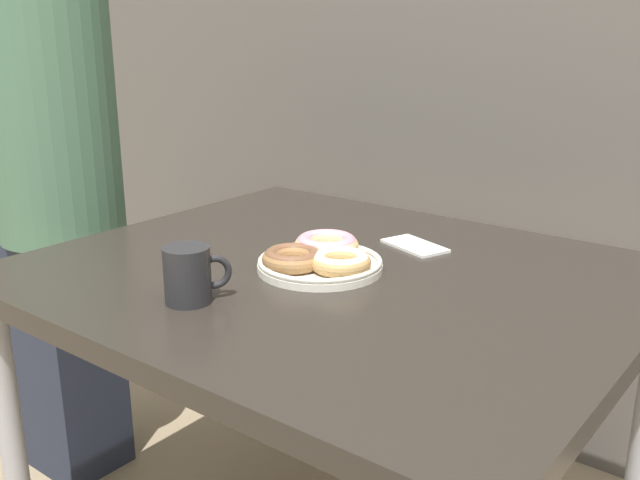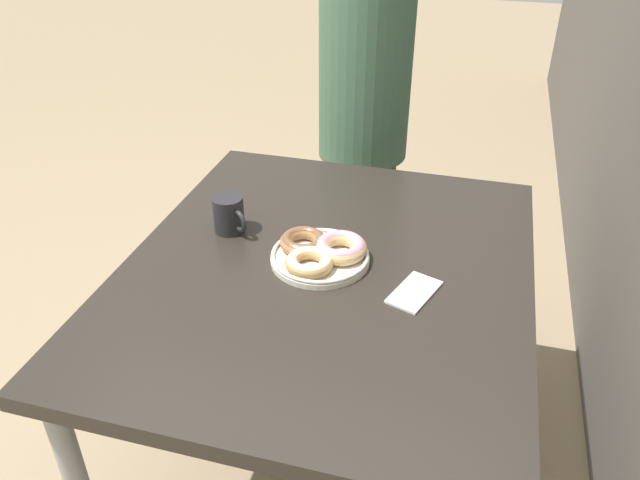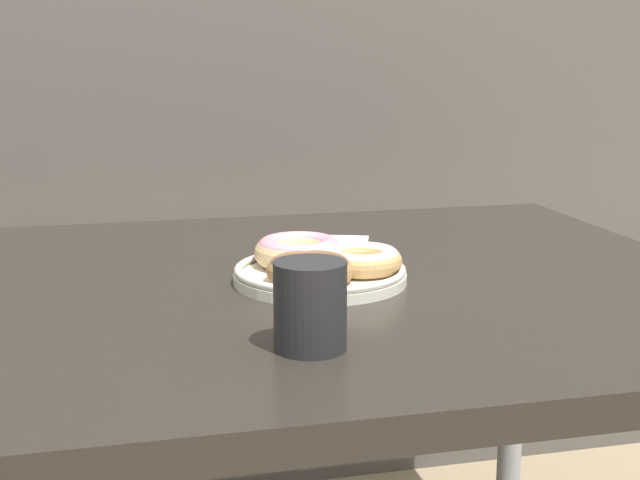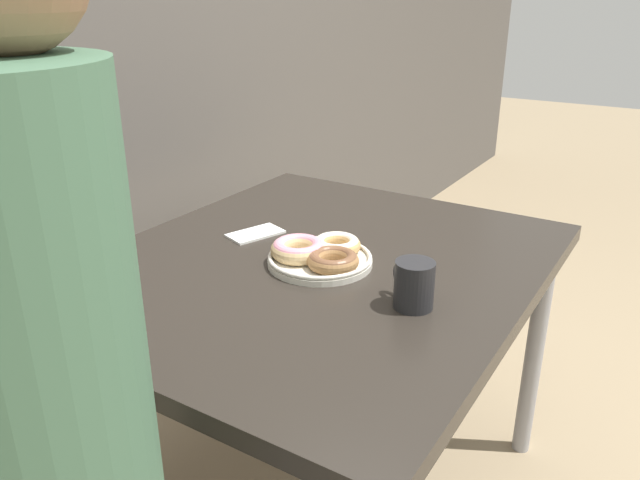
# 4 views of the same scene
# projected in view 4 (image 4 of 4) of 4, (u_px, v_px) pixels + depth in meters

# --- Properties ---
(dining_table) EXTENTS (1.13, 0.96, 0.72)m
(dining_table) POSITION_uv_depth(u_px,v_px,m) (316.00, 286.00, 1.47)
(dining_table) COLOR #28231E
(dining_table) RESTS_ON ground_plane
(donut_plate) EXTENTS (0.25, 0.26, 0.05)m
(donut_plate) POSITION_uv_depth(u_px,v_px,m) (320.00, 254.00, 1.42)
(donut_plate) COLOR silver
(donut_plate) RESTS_ON dining_table
(coffee_mug) EXTENTS (0.09, 0.11, 0.10)m
(coffee_mug) POSITION_uv_depth(u_px,v_px,m) (413.00, 284.00, 1.22)
(coffee_mug) COLOR #232326
(coffee_mug) RESTS_ON dining_table
(person_figure) EXTENTS (0.36, 0.30, 1.43)m
(person_figure) POSITION_uv_depth(u_px,v_px,m) (25.00, 474.00, 0.77)
(person_figure) COLOR #232838
(person_figure) RESTS_ON ground_plane
(napkin) EXTENTS (0.16, 0.12, 0.01)m
(napkin) POSITION_uv_depth(u_px,v_px,m) (255.00, 234.00, 1.59)
(napkin) COLOR white
(napkin) RESTS_ON dining_table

